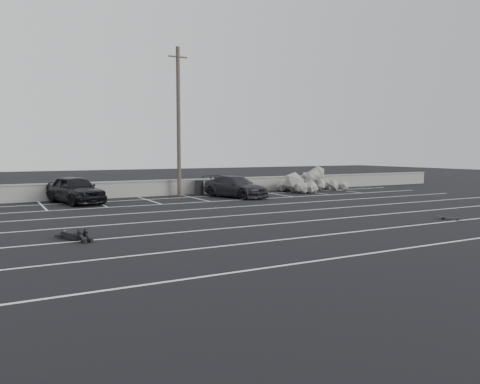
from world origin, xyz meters
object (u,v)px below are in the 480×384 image
car_right (236,187)px  skateboard (450,218)px  car_left (75,189)px  utility_pole (179,121)px  riprap_pile (302,186)px  trash_bin (199,187)px  person (72,232)px

car_right → skateboard: 13.77m
car_right → skateboard: (3.50, -13.31, -0.61)m
car_left → car_right: car_left is taller
utility_pole → skateboard: (6.39, -15.87, -4.85)m
riprap_pile → skateboard: 14.80m
utility_pole → trash_bin: 4.69m
car_left → person: car_left is taller
trash_bin → riprap_pile: riprap_pile is taller
car_left → car_right: bearing=-22.2°
trash_bin → skateboard: size_ratio=1.10×
riprap_pile → skateboard: (-2.66, -14.55, -0.37)m
utility_pole → trash_bin: size_ratio=9.77×
person → skateboard: (15.18, -3.30, -0.14)m
utility_pole → trash_bin: bearing=7.0°
riprap_pile → trash_bin: bearing=168.7°
car_left → person: (-1.95, -11.20, -0.57)m
trash_bin → person: size_ratio=0.41×
car_left → person: 11.38m
utility_pole → skateboard: 17.78m
trash_bin → car_left: bearing=-169.5°
car_left → person: bearing=-115.1°
car_left → riprap_pile: bearing=-15.0°
trash_bin → skateboard: trash_bin is taller
person → skateboard: bearing=-30.0°
utility_pole → trash_bin: (1.54, 0.19, -4.43)m
person → car_right: bearing=22.9°
car_right → utility_pole: (-2.89, 2.56, 4.24)m
car_left → riprap_pile: car_left is taller
utility_pole → riprap_pile: size_ratio=1.80×
car_right → riprap_pile: car_right is taller
car_right → skateboard: bearing=-92.6°
utility_pole → skateboard: size_ratio=10.77×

